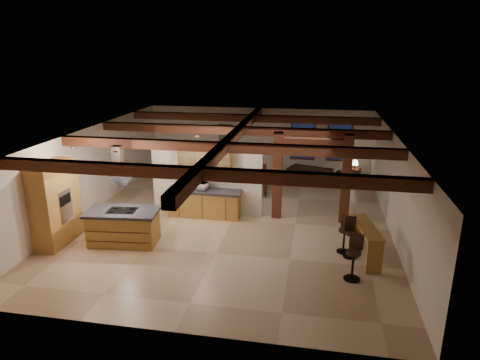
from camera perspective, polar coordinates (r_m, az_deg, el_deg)
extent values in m
plane|color=tan|center=(14.30, -0.94, -5.28)|extent=(12.00, 12.00, 0.00)
plane|color=beige|center=(19.55, 2.48, 5.35)|extent=(10.00, 0.00, 10.00)
plane|color=beige|center=(8.44, -9.13, -11.51)|extent=(10.00, 0.00, 10.00)
plane|color=beige|center=(15.55, -19.36, 1.24)|extent=(0.00, 12.00, 12.00)
plane|color=beige|center=(13.77, 19.89, -0.83)|extent=(0.00, 12.00, 12.00)
plane|color=black|center=(13.46, -1.00, 6.20)|extent=(12.00, 12.00, 0.00)
cube|color=#37160D|center=(9.71, -5.63, 0.89)|extent=(10.00, 0.25, 0.28)
cube|color=#37160D|center=(12.24, -2.20, 4.40)|extent=(10.00, 0.25, 0.28)
cube|color=#37160D|center=(14.74, 0.00, 6.62)|extent=(10.00, 0.25, 0.28)
cube|color=#37160D|center=(17.36, 1.61, 8.24)|extent=(10.00, 0.25, 0.28)
cube|color=#37160D|center=(13.48, -1.00, 5.62)|extent=(0.28, 12.00, 0.28)
cube|color=#37160D|center=(14.09, 5.02, 0.57)|extent=(0.30, 0.30, 2.90)
cube|color=#37160D|center=(14.07, 13.97, 0.09)|extent=(0.30, 0.30, 2.90)
cube|color=#37160D|center=(13.75, 9.73, 4.92)|extent=(2.50, 0.28, 0.28)
cube|color=beige|center=(14.59, -4.43, -0.26)|extent=(3.80, 0.18, 2.20)
cube|color=#AC8137|center=(13.35, -23.40, -2.92)|extent=(0.64, 1.60, 2.40)
cube|color=silver|center=(13.21, -22.28, -3.23)|extent=(0.06, 0.62, 0.95)
cube|color=black|center=(13.12, -22.23, -2.43)|extent=(0.01, 0.50, 0.28)
cube|color=#AC8137|center=(14.46, -4.76, -3.25)|extent=(2.40, 0.60, 0.86)
cube|color=black|center=(14.30, -4.81, -1.49)|extent=(2.50, 0.66, 0.08)
cube|color=#AC8137|center=(14.22, -4.69, 2.41)|extent=(1.80, 0.34, 0.95)
cube|color=silver|center=(14.05, -4.87, 2.22)|extent=(1.74, 0.02, 0.90)
pyramid|color=silver|center=(12.52, -15.71, -0.86)|extent=(1.10, 1.10, 0.45)
cube|color=silver|center=(12.31, -16.01, 2.73)|extent=(0.26, 0.22, 0.73)
cube|color=#37160D|center=(19.31, 8.37, 5.18)|extent=(1.10, 0.05, 1.70)
cube|color=black|center=(19.28, 8.37, 5.17)|extent=(0.95, 0.02, 1.55)
cube|color=#37160D|center=(19.33, 13.13, 4.93)|extent=(1.10, 0.05, 1.70)
cube|color=black|center=(19.30, 13.13, 4.91)|extent=(0.95, 0.02, 1.55)
cube|color=#37160D|center=(19.69, -1.88, 6.19)|extent=(0.65, 0.04, 0.85)
cube|color=#24552E|center=(19.67, -1.90, 6.17)|extent=(0.55, 0.01, 0.75)
cylinder|color=silver|center=(11.70, -16.39, 3.65)|extent=(0.16, 0.16, 0.03)
cylinder|color=silver|center=(13.22, -5.71, 5.78)|extent=(0.16, 0.16, 0.03)
cylinder|color=silver|center=(12.63, -21.51, 4.12)|extent=(0.16, 0.16, 0.03)
cube|color=#AC8137|center=(12.96, -15.25, -6.19)|extent=(2.00, 1.14, 0.92)
cube|color=black|center=(12.78, -15.43, -4.13)|extent=(2.14, 1.28, 0.09)
cube|color=black|center=(12.76, -15.45, -3.93)|extent=(0.85, 0.61, 0.02)
imported|color=#3D1A0F|center=(16.98, 0.14, -0.33)|extent=(2.09, 1.31, 0.70)
imported|color=black|center=(18.66, 9.96, 1.00)|extent=(2.47, 1.55, 0.67)
imported|color=silver|center=(14.27, -5.18, -0.83)|extent=(0.55, 0.47, 0.26)
cube|color=#AC8137|center=(11.90, 16.53, -6.05)|extent=(0.78, 1.85, 0.05)
cube|color=#AC8137|center=(11.40, 17.49, -9.80)|extent=(0.41, 0.16, 0.90)
cube|color=#AC8137|center=(12.80, 15.33, -6.55)|extent=(0.41, 0.16, 0.90)
cube|color=#37160D|center=(18.88, 14.93, 0.68)|extent=(0.58, 0.58, 0.56)
cylinder|color=black|center=(18.78, 15.01, 1.75)|extent=(0.06, 0.06, 0.17)
cone|color=#FFD099|center=(18.74, 15.06, 2.25)|extent=(0.30, 0.30, 0.19)
cylinder|color=black|center=(10.86, 14.94, -9.32)|extent=(0.37, 0.37, 0.07)
cube|color=black|center=(10.91, 15.29, -7.86)|extent=(0.34, 0.16, 0.41)
cylinder|color=black|center=(11.02, 14.79, -11.03)|extent=(0.06, 0.06, 0.71)
cylinder|color=black|center=(11.19, 14.66, -12.59)|extent=(0.41, 0.41, 0.03)
cylinder|color=black|center=(11.97, 14.68, -6.91)|extent=(0.35, 0.35, 0.07)
cube|color=black|center=(12.02, 14.46, -5.62)|extent=(0.32, 0.14, 0.39)
cylinder|color=black|center=(12.11, 14.55, -8.41)|extent=(0.06, 0.06, 0.68)
cylinder|color=black|center=(12.25, 14.44, -9.80)|extent=(0.39, 0.39, 0.03)
cylinder|color=black|center=(12.20, 13.78, -6.56)|extent=(0.33, 0.33, 0.06)
cube|color=black|center=(12.26, 14.05, -5.40)|extent=(0.31, 0.14, 0.37)
cylinder|color=black|center=(12.34, 13.67, -7.96)|extent=(0.05, 0.05, 0.64)
cylinder|color=black|center=(12.47, 13.57, -9.25)|extent=(0.37, 0.37, 0.03)
cube|color=#37160D|center=(16.23, -2.26, -0.75)|extent=(0.52, 0.52, 0.06)
cube|color=#37160D|center=(16.33, -2.29, 0.75)|extent=(0.43, 0.15, 0.77)
cylinder|color=#37160D|center=(16.14, -2.86, -1.79)|extent=(0.05, 0.05, 0.43)
cylinder|color=#37160D|center=(16.15, -1.62, -1.77)|extent=(0.05, 0.05, 0.43)
cylinder|color=#37160D|center=(16.47, -2.87, -1.39)|extent=(0.05, 0.05, 0.43)
cylinder|color=#37160D|center=(16.48, -1.65, -1.37)|extent=(0.05, 0.05, 0.43)
cube|color=#37160D|center=(17.61, -2.34, 0.70)|extent=(0.52, 0.52, 0.06)
cube|color=#37160D|center=(17.30, -2.35, 1.71)|extent=(0.43, 0.15, 0.77)
cylinder|color=#37160D|center=(17.85, -1.78, 0.11)|extent=(0.05, 0.05, 0.43)
cylinder|color=#37160D|center=(17.85, -2.91, 0.09)|extent=(0.05, 0.05, 0.43)
cylinder|color=#37160D|center=(17.52, -1.75, -0.23)|extent=(0.05, 0.05, 0.43)
cylinder|color=#37160D|center=(17.51, -2.90, -0.25)|extent=(0.05, 0.05, 0.43)
cube|color=#37160D|center=(16.31, 2.82, -0.67)|extent=(0.52, 0.52, 0.06)
cube|color=#37160D|center=(16.41, 2.76, 0.83)|extent=(0.43, 0.15, 0.77)
cylinder|color=#37160D|center=(16.21, 2.25, -1.70)|extent=(0.05, 0.05, 0.43)
cylinder|color=#37160D|center=(16.25, 3.48, -1.68)|extent=(0.05, 0.05, 0.43)
cylinder|color=#37160D|center=(16.54, 2.14, -1.31)|extent=(0.05, 0.05, 0.43)
cylinder|color=#37160D|center=(16.58, 3.35, -1.28)|extent=(0.05, 0.05, 0.43)
cube|color=#37160D|center=(17.69, 2.34, 0.77)|extent=(0.52, 0.52, 0.06)
cube|color=#37160D|center=(17.37, 2.42, 1.78)|extent=(0.43, 0.15, 0.77)
cylinder|color=#37160D|center=(17.94, 2.83, 0.18)|extent=(0.05, 0.05, 0.43)
cylinder|color=#37160D|center=(17.91, 1.72, 0.16)|extent=(0.05, 0.05, 0.43)
cylinder|color=#37160D|center=(17.61, 2.95, -0.15)|extent=(0.05, 0.05, 0.43)
cylinder|color=#37160D|center=(17.58, 1.81, -0.17)|extent=(0.05, 0.05, 0.43)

